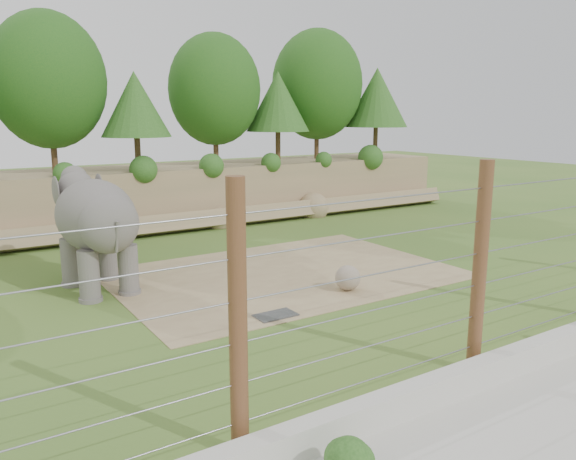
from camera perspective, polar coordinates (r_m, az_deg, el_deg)
ground at (r=14.56m, az=4.30°, el=-7.52°), size 90.00×90.00×0.00m
back_embankment at (r=25.26m, az=-12.26°, el=9.56°), size 30.00×5.52×8.77m
dirt_patch at (r=17.18m, az=-0.41°, el=-4.45°), size 10.00×7.00×0.02m
drain_grate at (r=13.67m, az=-1.28°, el=-8.63°), size 1.00×0.60×0.03m
elephant at (r=16.14m, az=-18.86°, el=-0.29°), size 1.91×4.06×3.22m
stone_ball at (r=15.57m, az=6.09°, el=-4.85°), size 0.70×0.70×0.70m
retaining_wall at (r=11.19m, az=20.34°, el=-12.97°), size 26.00×0.35×0.50m
barrier_fence at (r=10.90m, az=18.89°, el=-3.75°), size 20.26×0.26×4.00m
walkway_shrub at (r=8.02m, az=6.24°, el=-21.96°), size 0.67×0.67×0.67m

